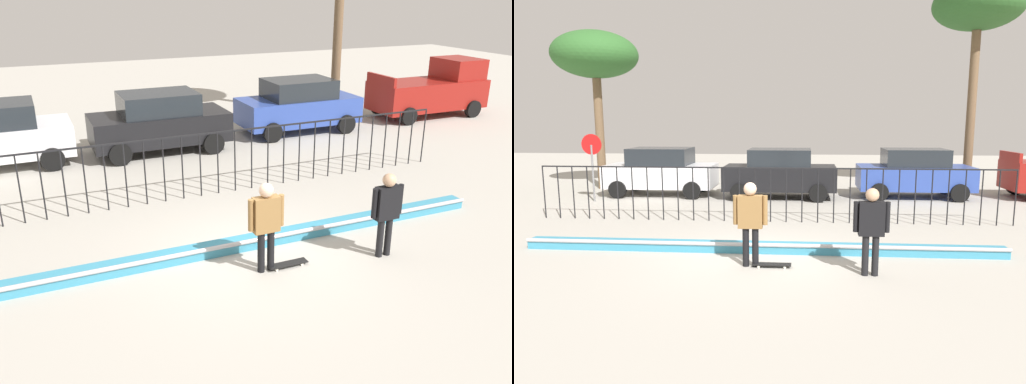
# 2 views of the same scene
# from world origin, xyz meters

# --- Properties ---
(ground_plane) EXTENTS (60.00, 60.00, 0.00)m
(ground_plane) POSITION_xyz_m (0.00, 0.00, 0.00)
(ground_plane) COLOR #ADA89E
(bowl_coping_ledge) EXTENTS (11.00, 0.40, 0.27)m
(bowl_coping_ledge) POSITION_xyz_m (0.00, 0.41, 0.12)
(bowl_coping_ledge) COLOR teal
(bowl_coping_ledge) RESTS_ON ground
(perimeter_fence) EXTENTS (14.04, 0.04, 1.63)m
(perimeter_fence) POSITION_xyz_m (0.00, 3.57, 1.02)
(perimeter_fence) COLOR black
(perimeter_fence) RESTS_ON ground
(skateboarder) EXTENTS (0.71, 0.27, 1.76)m
(skateboarder) POSITION_xyz_m (-0.10, -0.60, 1.06)
(skateboarder) COLOR black
(skateboarder) RESTS_ON ground
(skateboard) EXTENTS (0.80, 0.20, 0.07)m
(skateboard) POSITION_xyz_m (0.35, -0.64, 0.06)
(skateboard) COLOR black
(skateboard) RESTS_ON ground
(camera_operator) EXTENTS (0.70, 0.26, 1.73)m
(camera_operator) POSITION_xyz_m (2.30, -0.98, 1.04)
(camera_operator) COLOR black
(camera_operator) RESTS_ON ground
(parked_car_white) EXTENTS (4.30, 2.12, 1.90)m
(parked_car_white) POSITION_xyz_m (-4.75, 8.13, 0.97)
(parked_car_white) COLOR silver
(parked_car_white) RESTS_ON ground
(parked_car_black) EXTENTS (4.30, 2.12, 1.90)m
(parked_car_black) POSITION_xyz_m (0.04, 7.84, 0.97)
(parked_car_black) COLOR black
(parked_car_black) RESTS_ON ground
(parked_car_blue) EXTENTS (4.30, 2.12, 1.90)m
(parked_car_blue) POSITION_xyz_m (5.25, 8.28, 0.97)
(parked_car_blue) COLOR #2D479E
(parked_car_blue) RESTS_ON ground
(stop_sign) EXTENTS (0.76, 0.07, 2.50)m
(stop_sign) POSITION_xyz_m (-6.83, 6.49, 1.62)
(stop_sign) COLOR slate
(stop_sign) RESTS_ON ground
(palm_tree_tall) EXTENTS (3.59, 3.59, 8.56)m
(palm_tree_tall) POSITION_xyz_m (7.88, 10.07, 7.44)
(palm_tree_tall) COLOR brown
(palm_tree_tall) RESTS_ON ground
(palm_tree_short) EXTENTS (3.56, 3.56, 6.73)m
(palm_tree_short) POSITION_xyz_m (-7.92, 9.61, 5.66)
(palm_tree_short) COLOR brown
(palm_tree_short) RESTS_ON ground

